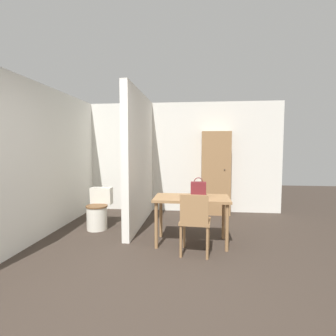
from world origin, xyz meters
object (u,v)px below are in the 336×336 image
Objects in this scene: handbag at (198,189)px; wooden_cabinet at (216,173)px; dining_table at (192,203)px; wooden_chair at (195,220)px; toilet at (98,211)px.

wooden_cabinet is at bearing 77.88° from handbag.
dining_table is 1.96m from wooden_cabinet.
toilet is (-1.76, 1.02, -0.17)m from wooden_chair.
dining_table is 3.81× the size of handbag.
wooden_cabinet reaches higher than dining_table.
toilet is at bearing 154.82° from wooden_chair.
toilet is 0.40× the size of wooden_cabinet.
dining_table is 0.23m from handbag.
handbag is (1.81, -0.54, 0.53)m from toilet.
dining_table is 0.62× the size of wooden_cabinet.
wooden_cabinet is at bearing 30.36° from toilet.
wooden_cabinet is (2.20, 1.29, 0.60)m from toilet.
dining_table is at bearing 101.84° from wooden_chair.
wooden_chair is 0.60m from handbag.
wooden_cabinet is (0.50, 1.87, 0.28)m from dining_table.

